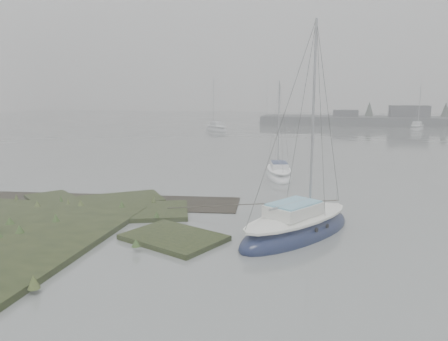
% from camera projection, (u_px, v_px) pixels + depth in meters
% --- Properties ---
extents(ground, '(160.00, 160.00, 0.00)m').
position_uv_depth(ground, '(263.00, 145.00, 45.68)').
color(ground, slate).
rests_on(ground, ground).
extents(sailboat_main, '(5.12, 6.27, 8.73)m').
position_uv_depth(sailboat_main, '(297.00, 229.00, 16.70)').
color(sailboat_main, '#141C3B').
rests_on(sailboat_main, ground).
extents(sailboat_white, '(2.47, 4.94, 6.67)m').
position_uv_depth(sailboat_white, '(279.00, 174.00, 28.18)').
color(sailboat_white, silver).
rests_on(sailboat_white, ground).
extents(sailboat_far_a, '(5.06, 5.82, 8.25)m').
position_uv_depth(sailboat_far_a, '(216.00, 129.00, 62.15)').
color(sailboat_far_a, '#9FA2A8').
rests_on(sailboat_far_a, ground).
extents(sailboat_far_b, '(3.36, 5.55, 7.44)m').
position_uv_depth(sailboat_far_b, '(417.00, 128.00, 64.17)').
color(sailboat_far_b, '#ACB0B5').
rests_on(sailboat_far_b, ground).
extents(sailboat_far_c, '(5.35, 4.44, 7.48)m').
position_uv_depth(sailboat_far_c, '(270.00, 122.00, 77.36)').
color(sailboat_far_c, '#B7BBC1').
rests_on(sailboat_far_c, ground).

